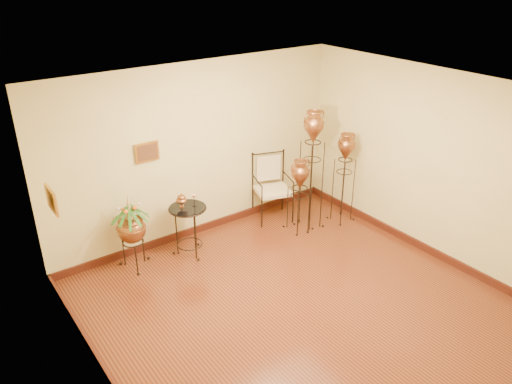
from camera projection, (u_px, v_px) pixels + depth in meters
ground at (299, 307)px, 6.53m from camera, size 5.00×5.00×0.00m
room_shell at (304, 187)px, 5.78m from camera, size 5.02×5.02×2.81m
amphora_tall at (311, 169)px, 8.04m from camera, size 0.46×0.46×2.04m
amphora_mid at (344, 177)px, 8.35m from camera, size 0.42×0.42×1.59m
amphora_short at (299, 195)px, 8.14m from camera, size 0.48×0.48×1.25m
planter_urn at (131, 226)px, 7.10m from camera, size 0.70×0.70×1.20m
armchair at (273, 188)px, 8.50m from camera, size 0.80×0.77×1.14m
side_table at (189, 230)px, 7.53m from camera, size 0.62×0.62×1.01m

